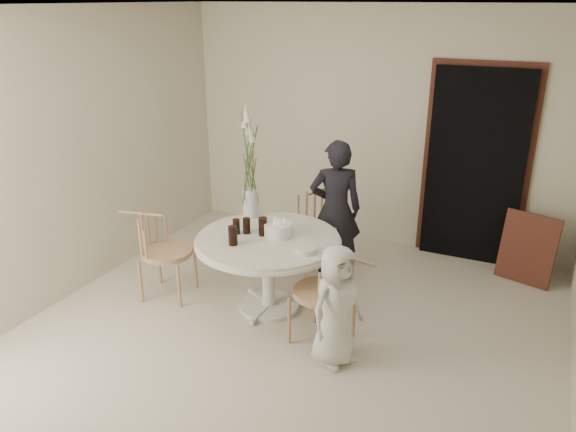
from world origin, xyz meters
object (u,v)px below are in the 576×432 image
at_px(flower_vase, 250,171).
at_px(birthday_cake, 278,230).
at_px(chair_far, 314,218).
at_px(chair_right, 335,286).
at_px(chair_left, 155,242).
at_px(girl, 335,210).
at_px(boy, 336,306).
at_px(table, 268,248).

bearing_deg(flower_vase, birthday_cake, -35.30).
bearing_deg(chair_far, flower_vase, -102.72).
height_order(chair_far, birthday_cake, birthday_cake).
xyz_separation_m(chair_right, flower_vase, (-1.16, 0.70, 0.64)).
height_order(chair_left, girl, girl).
height_order(girl, boy, girl).
relative_size(chair_right, flower_vase, 0.77).
relative_size(chair_far, flower_vase, 0.77).
height_order(boy, flower_vase, flower_vase).
relative_size(chair_right, chair_left, 1.01).
bearing_deg(chair_right, table, -101.95).
height_order(chair_left, boy, boy).
distance_m(chair_left, girl, 1.83).
bearing_deg(birthday_cake, chair_far, 92.41).
bearing_deg(chair_left, flower_vase, -61.82).
distance_m(table, chair_left, 1.14).
height_order(chair_far, flower_vase, flower_vase).
xyz_separation_m(boy, flower_vase, (-1.24, 0.90, 0.69)).
relative_size(chair_right, birthday_cake, 3.42).
bearing_deg(girl, chair_left, 13.92).
bearing_deg(chair_left, boy, -109.87).
bearing_deg(chair_left, chair_far, -54.61).
height_order(table, boy, boy).
distance_m(chair_far, flower_vase, 0.98).
bearing_deg(chair_left, girl, -62.41).
distance_m(chair_far, girl, 0.32).
xyz_separation_m(chair_far, birthday_cake, (0.04, -0.94, 0.23)).
height_order(girl, birthday_cake, girl).
distance_m(chair_left, boy, 2.00).
height_order(table, chair_left, chair_left).
relative_size(table, birthday_cake, 5.26).
distance_m(table, birthday_cake, 0.20).
bearing_deg(table, chair_right, -22.09).
bearing_deg(boy, chair_right, 47.97).
bearing_deg(flower_vase, chair_left, -140.68).
xyz_separation_m(chair_right, boy, (0.09, -0.21, -0.05)).
distance_m(chair_right, girl, 1.33).
relative_size(birthday_cake, flower_vase, 0.23).
height_order(table, chair_right, chair_right).
bearing_deg(birthday_cake, chair_right, -28.06).
distance_m(chair_far, chair_right, 1.51).
xyz_separation_m(chair_left, boy, (1.98, -0.30, -0.05)).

